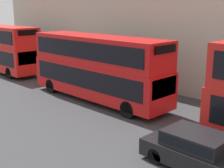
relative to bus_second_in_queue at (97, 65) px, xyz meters
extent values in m
cube|color=red|center=(0.00, 0.01, -0.94)|extent=(2.55, 10.72, 2.13)
cube|color=red|center=(0.00, 0.01, 1.02)|extent=(2.50, 10.51, 1.77)
cube|color=black|center=(0.00, 0.01, -0.68)|extent=(2.59, 9.86, 1.19)
cube|color=black|center=(0.00, 0.01, 1.11)|extent=(2.59, 9.86, 1.06)
cube|color=black|center=(0.00, -5.33, -0.51)|extent=(2.17, 0.06, 1.07)
cube|color=black|center=(0.00, -5.33, 1.55)|extent=(1.78, 0.06, 0.43)
cylinder|color=black|center=(-1.12, -3.76, -1.85)|extent=(0.30, 1.00, 1.00)
cylinder|color=black|center=(1.13, -3.76, -1.85)|extent=(0.30, 1.00, 1.00)
cylinder|color=black|center=(-1.12, 3.77, -1.85)|extent=(0.30, 1.00, 1.00)
cylinder|color=black|center=(1.13, 3.77, -1.85)|extent=(0.30, 1.00, 1.00)
cube|color=red|center=(0.00, 13.74, -0.90)|extent=(2.55, 10.49, 2.20)
cube|color=red|center=(0.00, 13.74, 1.10)|extent=(2.50, 10.28, 1.81)
cube|color=black|center=(0.00, 13.74, -0.64)|extent=(2.59, 9.65, 1.23)
cube|color=black|center=(0.00, 13.74, 1.19)|extent=(2.59, 9.65, 1.08)
cube|color=black|center=(0.00, 8.52, -0.46)|extent=(2.17, 0.06, 1.10)
cube|color=black|center=(0.00, 8.52, 1.64)|extent=(1.78, 0.06, 0.43)
cylinder|color=black|center=(-1.12, 10.09, -1.85)|extent=(0.30, 1.00, 1.00)
cylinder|color=black|center=(1.13, 10.09, -1.85)|extent=(0.30, 1.00, 1.00)
cube|color=black|center=(-3.40, -9.42, -1.83)|extent=(1.88, 4.26, 0.69)
cube|color=black|center=(-3.40, -9.31, -1.20)|extent=(1.65, 2.34, 0.58)
cube|color=black|center=(-3.40, -9.31, -1.17)|extent=(1.69, 2.23, 0.37)
cylinder|color=black|center=(-4.23, -8.06, -2.03)|extent=(0.22, 0.64, 0.64)
cylinder|color=black|center=(-2.57, -8.06, -2.03)|extent=(0.22, 0.64, 0.64)
cylinder|color=maroon|center=(2.78, 13.63, -1.59)|extent=(0.36, 0.36, 1.51)
sphere|color=tan|center=(2.78, 13.63, -0.73)|extent=(0.22, 0.22, 0.22)
camera|label=1|loc=(-13.39, -14.85, 3.68)|focal=50.00mm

